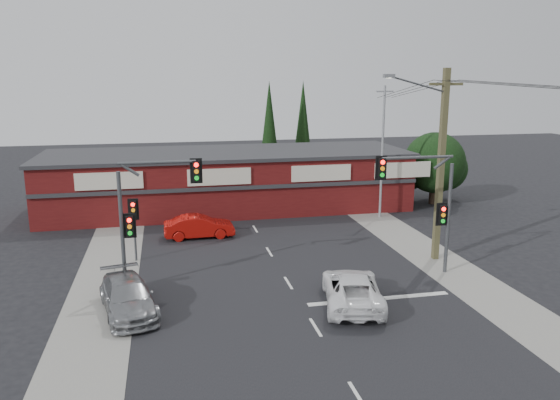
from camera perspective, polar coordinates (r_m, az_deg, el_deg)
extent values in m
plane|color=black|center=(25.11, 1.47, -9.63)|extent=(120.00, 120.00, 0.00)
cube|color=black|center=(29.68, -0.78, -6.02)|extent=(14.00, 70.00, 0.01)
cube|color=gray|center=(29.34, -17.41, -6.85)|extent=(3.00, 70.00, 0.02)
cube|color=gray|center=(32.34, 14.22, -4.82)|extent=(3.00, 70.00, 0.02)
cube|color=silver|center=(24.80, 10.32, -10.10)|extent=(6.50, 0.35, 0.01)
imported|color=white|center=(23.84, 7.56, -9.18)|extent=(3.40, 5.44, 1.40)
imported|color=gray|center=(23.70, -15.62, -9.71)|extent=(2.89, 5.09, 1.39)
imported|color=#B1100A|center=(33.44, -8.44, -2.75)|extent=(4.24, 1.56, 1.39)
cube|color=silver|center=(17.92, 8.12, -19.60)|extent=(0.12, 1.60, 0.01)
cube|color=silver|center=(21.90, 3.74, -13.12)|extent=(0.12, 1.60, 0.01)
cube|color=silver|center=(26.15, 0.88, -8.65)|extent=(0.12, 1.60, 0.01)
cube|color=silver|center=(30.57, -1.13, -5.44)|extent=(0.12, 1.60, 0.01)
cube|color=silver|center=(35.08, -2.61, -3.04)|extent=(0.12, 1.60, 0.01)
cube|color=silver|center=(39.66, -3.74, -1.18)|extent=(0.12, 1.60, 0.01)
cube|color=silver|center=(44.28, -4.64, 0.28)|extent=(0.12, 1.60, 0.01)
cube|color=#4D0F10|center=(40.53, -5.48, 1.96)|extent=(26.00, 8.00, 4.00)
cube|color=#2D2D30|center=(40.19, -5.55, 4.90)|extent=(26.40, 8.40, 0.25)
cube|color=beige|center=(36.28, -17.42, 1.92)|extent=(4.20, 0.12, 1.10)
cube|color=beige|center=(36.26, -6.35, 2.43)|extent=(4.20, 0.12, 1.10)
cube|color=beige|center=(37.58, 4.34, 2.83)|extent=(4.20, 0.12, 1.10)
cube|color=beige|center=(39.67, 12.70, 3.08)|extent=(4.20, 0.12, 1.10)
cube|color=#2D2D30|center=(36.47, -4.75, 1.24)|extent=(26.00, 0.15, 0.25)
cylinder|color=#2D2116|center=(43.40, 15.65, 0.78)|extent=(0.50, 0.50, 1.80)
sphere|color=black|center=(43.00, 15.83, 3.78)|extent=(4.60, 4.60, 4.60)
sphere|color=black|center=(44.69, 16.90, 3.13)|extent=(3.40, 3.40, 3.40)
sphere|color=black|center=(43.80, 13.41, 2.88)|extent=(2.80, 2.80, 2.80)
cylinder|color=#2D2116|center=(48.18, -1.10, 2.54)|extent=(0.24, 0.24, 2.00)
cone|color=black|center=(47.59, -1.12, 7.88)|extent=(1.80, 1.80, 7.50)
cylinder|color=#2D2116|center=(50.86, 2.36, 3.08)|extent=(0.24, 0.24, 2.00)
cone|color=black|center=(50.30, 2.40, 8.14)|extent=(1.80, 1.80, 7.50)
cylinder|color=#47494C|center=(25.58, -16.18, -3.21)|extent=(0.18, 0.18, 5.50)
cylinder|color=#47494C|center=(24.85, -12.70, 3.85)|extent=(3.40, 0.14, 0.14)
cylinder|color=#47494C|center=(24.94, -15.40, 3.04)|extent=(0.82, 0.14, 0.63)
cube|color=black|center=(24.95, -8.75, 3.01)|extent=(0.32, 0.22, 0.95)
cube|color=black|center=(25.02, -8.75, 3.03)|extent=(0.55, 0.04, 1.15)
cylinder|color=#FF0C07|center=(24.78, -8.75, 3.64)|extent=(0.20, 0.06, 0.20)
cylinder|color=orange|center=(24.82, -8.73, 2.96)|extent=(0.20, 0.06, 0.20)
cylinder|color=#0CE526|center=(24.88, -8.70, 2.28)|extent=(0.20, 0.06, 0.20)
cube|color=black|center=(25.49, -15.43, -2.63)|extent=(0.32, 0.22, 0.95)
cube|color=black|center=(25.55, -15.42, -2.59)|extent=(0.55, 0.04, 1.15)
cylinder|color=#FF0C07|center=(25.29, -15.48, -2.06)|extent=(0.20, 0.06, 0.20)
cylinder|color=orange|center=(25.36, -15.44, -2.71)|extent=(0.20, 0.06, 0.20)
cylinder|color=#0CE526|center=(25.44, -15.40, -3.36)|extent=(0.20, 0.06, 0.20)
cylinder|color=#47494C|center=(27.97, 17.17, -1.92)|extent=(0.18, 0.18, 5.50)
cylinder|color=#47494C|center=(26.55, 14.20, 4.33)|extent=(3.60, 0.14, 0.14)
cylinder|color=#47494C|center=(27.16, 16.56, 3.74)|extent=(0.82, 0.14, 0.63)
cube|color=black|center=(25.88, 10.56, 3.29)|extent=(0.32, 0.22, 0.95)
cube|color=black|center=(25.94, 10.50, 3.31)|extent=(0.55, 0.04, 1.15)
cylinder|color=#FF0C07|center=(25.71, 10.70, 3.90)|extent=(0.20, 0.06, 0.20)
cylinder|color=orange|center=(25.76, 10.67, 3.24)|extent=(0.20, 0.06, 0.20)
cylinder|color=#0CE526|center=(25.81, 10.64, 2.58)|extent=(0.20, 0.06, 0.20)
cube|color=black|center=(27.75, 16.58, -1.46)|extent=(0.32, 0.22, 0.95)
cube|color=black|center=(27.81, 16.51, -1.43)|extent=(0.55, 0.04, 1.15)
cylinder|color=#FF0C07|center=(27.57, 16.74, -0.92)|extent=(0.20, 0.06, 0.20)
cylinder|color=orange|center=(27.64, 16.70, -1.53)|extent=(0.20, 0.06, 0.20)
cylinder|color=#0CE526|center=(27.71, 16.66, -2.13)|extent=(0.20, 0.06, 0.20)
cylinder|color=#47494C|center=(29.74, -14.94, -3.41)|extent=(0.12, 0.12, 3.00)
cube|color=black|center=(29.41, -15.08, -0.98)|extent=(0.32, 0.22, 0.95)
cube|color=black|center=(29.48, -15.08, -0.95)|extent=(0.55, 0.04, 1.15)
cylinder|color=#FF0C07|center=(29.22, -15.13, -0.47)|extent=(0.20, 0.06, 0.20)
cylinder|color=orange|center=(29.28, -15.09, -1.04)|extent=(0.20, 0.06, 0.20)
cylinder|color=#0CE526|center=(29.35, -15.06, -1.61)|extent=(0.20, 0.06, 0.20)
cube|color=brown|center=(29.48, 16.44, 3.34)|extent=(0.30, 0.30, 10.00)
cube|color=brown|center=(29.12, 16.97, 11.51)|extent=(1.80, 0.14, 0.14)
cylinder|color=#47494C|center=(28.25, 14.22, 11.65)|extent=(3.23, 0.39, 0.89)
cube|color=slate|center=(27.45, 11.33, 12.60)|extent=(0.55, 0.25, 0.18)
cylinder|color=silver|center=(27.45, 11.32, 12.39)|extent=(0.28, 0.28, 0.05)
cylinder|color=gray|center=(37.80, 10.63, 4.86)|extent=(0.16, 0.16, 9.00)
cube|color=gray|center=(37.47, 10.89, 11.08)|extent=(1.20, 0.10, 0.10)
cylinder|color=black|center=(33.00, 12.59, 11.15)|extent=(0.73, 9.01, 1.22)
cylinder|color=black|center=(33.25, 13.54, 11.11)|extent=(0.52, 9.00, 1.22)
cylinder|color=black|center=(33.51, 14.48, 11.07)|extent=(0.31, 9.00, 1.22)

